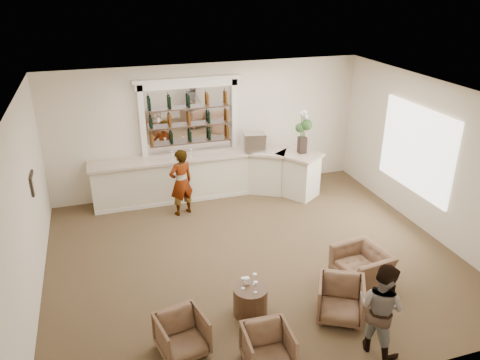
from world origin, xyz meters
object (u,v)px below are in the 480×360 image
bar_counter (208,176)px  armchair_far (362,266)px  armchair_left (182,335)px  flower_vase (303,129)px  armchair_right (340,299)px  espresso_machine (254,142)px  armchair_center (268,348)px  sommelier (181,182)px  guest (381,308)px  cocktail_table (250,301)px

bar_counter → armchair_far: bar_counter is taller
armchair_left → flower_vase: flower_vase is taller
armchair_right → espresso_machine: (0.25, 5.09, 1.03)m
bar_counter → armchair_left: 5.43m
armchair_center → armchair_far: 2.79m
bar_counter → sommelier: bearing=-139.0°
guest → armchair_center: size_ratio=2.15×
armchair_left → armchair_far: (3.52, 0.80, -0.01)m
sommelier → armchair_center: size_ratio=2.32×
armchair_far → flower_vase: size_ratio=0.86×
cocktail_table → flower_vase: 5.11m
armchair_left → bar_counter: bearing=60.0°
cocktail_table → armchair_left: 1.37m
cocktail_table → espresso_machine: espresso_machine is taller
armchair_center → flower_vase: bearing=64.0°
sommelier → guest: (1.95, -5.24, -0.06)m
armchair_left → armchair_right: 2.64m
guest → espresso_machine: bearing=-27.8°
guest → flower_vase: flower_vase is taller
cocktail_table → guest: bearing=-40.8°
bar_counter → cocktail_table: bar_counter is taller
flower_vase → cocktail_table: bearing=-123.9°
bar_counter → guest: size_ratio=3.81×
armchair_left → flower_vase: (3.98, 4.58, 1.44)m
guest → armchair_far: bearing=-50.5°
bar_counter → armchair_far: bearing=-67.2°
cocktail_table → sommelier: 3.96m
cocktail_table → armchair_right: (1.38, -0.53, 0.10)m
sommelier → guest: size_ratio=1.08×
armchair_right → flower_vase: size_ratio=0.69×
sommelier → armchair_center: sommelier is taller
bar_counter → espresso_machine: espresso_machine is taller
cocktail_table → espresso_machine: (1.63, 4.56, 1.12)m
bar_counter → flower_vase: 2.64m
sommelier → armchair_center: bearing=74.3°
guest → armchair_left: guest is taller
bar_counter → armchair_right: size_ratio=7.50×
armchair_left → espresso_machine: (2.89, 5.09, 1.05)m
armchair_far → espresso_machine: bearing=-179.7°
armchair_far → cocktail_table: bearing=-91.3°
guest → armchair_right: size_ratio=1.97×
armchair_center → sommelier: bearing=95.6°
sommelier → armchair_right: 4.79m
bar_counter → flower_vase: size_ratio=5.17×
bar_counter → sommelier: sommelier is taller
sommelier → armchair_right: (1.77, -4.43, -0.46)m
cocktail_table → bar_counter: bearing=84.6°
bar_counter → guest: bearing=-79.3°
bar_counter → espresso_machine: bearing=-2.6°
espresso_machine → guest: bearing=-79.3°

